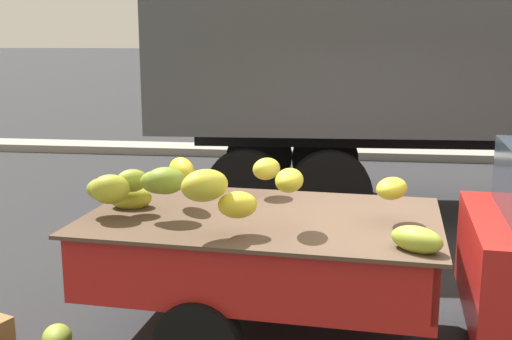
% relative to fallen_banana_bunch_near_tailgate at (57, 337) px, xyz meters
% --- Properties ---
extents(curb_strip, '(80.00, 0.80, 0.16)m').
position_rel_fallen_banana_bunch_near_tailgate_xyz_m(curb_strip, '(2.91, 8.82, -0.02)').
color(curb_strip, gray).
rests_on(curb_strip, ground).
extents(fallen_banana_bunch_near_tailgate, '(0.35, 0.40, 0.20)m').
position_rel_fallen_banana_bunch_near_tailgate_xyz_m(fallen_banana_bunch_near_tailgate, '(0.00, 0.00, 0.00)').
color(fallen_banana_bunch_near_tailgate, olive).
rests_on(fallen_banana_bunch_near_tailgate, ground).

